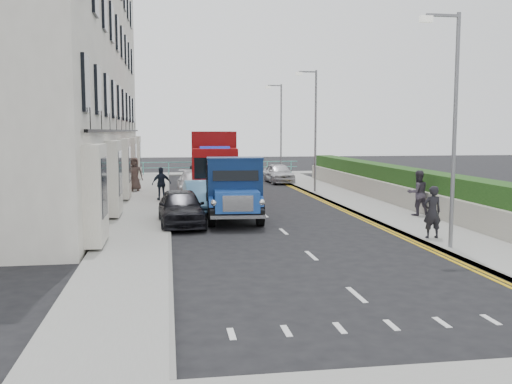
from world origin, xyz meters
The scene contains 22 objects.
ground centered at (0.00, 0.00, 0.00)m, with size 120.00×120.00×0.00m, color black.
pavement_west centered at (-5.20, 9.00, 0.06)m, with size 2.40×38.00×0.12m, color gray.
pavement_east centered at (5.30, 9.00, 0.06)m, with size 2.60×38.00×0.12m, color gray.
promenade centered at (0.00, 29.00, 0.06)m, with size 30.00×2.50×0.12m, color gray.
sea_plane centered at (0.00, 60.00, 0.00)m, with size 120.00×120.00×0.00m, color slate.
terrace_west centered at (-9.47, 13.00, 7.17)m, with size 6.31×30.20×14.25m.
garden_east centered at (7.21, 9.00, 0.90)m, with size 1.45×28.00×1.75m.
seafront_railing centered at (0.00, 28.20, 0.58)m, with size 13.00×0.08×1.11m.
lamp_near centered at (4.18, -2.00, 4.00)m, with size 1.23×0.18×7.00m.
lamp_mid centered at (4.18, 14.00, 4.00)m, with size 1.23×0.18×7.00m.
lamp_far centered at (4.18, 24.00, 4.00)m, with size 1.23×0.18×7.00m.
bedford_lorry centered at (-1.50, 4.28, 1.17)m, with size 2.41×5.47×2.53m.
red_lorry centered at (-1.58, 13.59, 1.89)m, with size 2.66×6.90×3.56m.
parked_car_front centered at (-3.60, 3.88, 0.70)m, with size 1.66×4.12×1.40m, color black.
parked_car_mid centered at (-2.60, 7.72, 0.68)m, with size 1.44×4.12×1.36m, color #588FBD.
parked_car_rear centered at (-2.60, 13.87, 0.69)m, with size 1.92×4.73×1.37m, color silver.
seafront_car_left centered at (-0.85, 25.00, 0.76)m, with size 2.53×5.48×1.52m, color black.
seafront_car_right centered at (3.50, 20.79, 0.68)m, with size 1.60×3.97×1.35m, color silver.
pedestrian_east_near centered at (4.40, -0.54, 0.98)m, with size 0.62×0.41×1.71m, color black.
pedestrian_east_far centered at (6.10, 4.25, 1.05)m, with size 0.91×0.71×1.86m, color #39323D.
pedestrian_west_near centered at (-4.40, 11.17, 0.95)m, with size 0.97×0.40×1.66m, color black.
pedestrian_west_far centered at (-5.98, 15.77, 1.10)m, with size 0.95×0.62×1.95m, color #443631.
Camera 1 is at (-4.07, -17.77, 3.61)m, focal length 40.00 mm.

